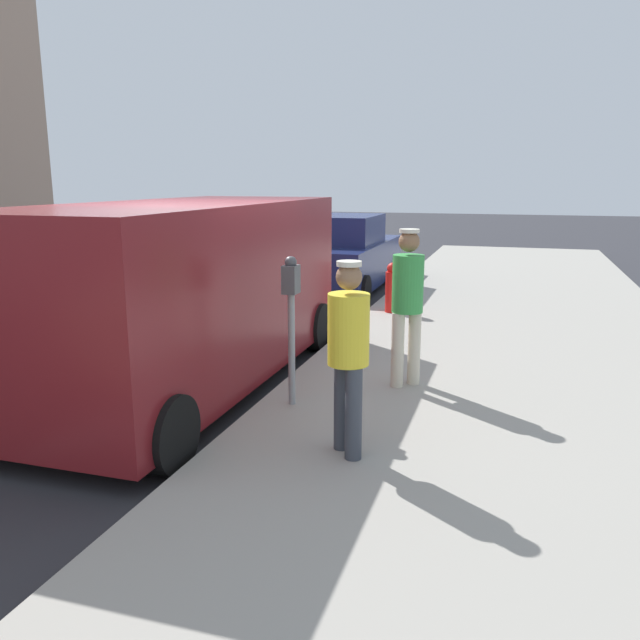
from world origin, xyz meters
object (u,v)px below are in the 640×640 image
Objects in this scene: pedestrian_in_yellow at (348,347)px; parking_meter_near at (291,305)px; pedestrian_in_green at (407,297)px; parked_sedan_ahead at (341,256)px; parked_van at (185,291)px; fire_hydrant at (392,288)px.

parking_meter_near is at bearing 130.34° from pedestrian_in_yellow.
parking_meter_near is 1.32m from pedestrian_in_yellow.
parked_sedan_ahead is at bearing 111.07° from pedestrian_in_green.
pedestrian_in_green reaches higher than pedestrian_in_yellow.
parked_sedan_ahead is (-0.06, 7.03, -0.41)m from parked_van.
pedestrian_in_yellow reaches higher than parking_meter_near.
parked_van reaches higher than parked_sedan_ahead.
pedestrian_in_yellow is (0.85, -1.00, -0.11)m from parking_meter_near.
fire_hydrant is (0.10, 4.86, -0.61)m from parking_meter_near.
parked_van reaches higher than pedestrian_in_green.
pedestrian_in_yellow is 8.94m from parked_sedan_ahead.
parked_sedan_ahead is (-2.41, 8.61, -0.33)m from pedestrian_in_yellow.
parking_meter_near is 0.94× the size of pedestrian_in_yellow.
pedestrian_in_yellow is 0.37× the size of parked_sedan_ahead.
pedestrian_in_yellow is at bearing -33.83° from parked_van.
pedestrian_in_yellow is (-0.15, -1.95, -0.07)m from pedestrian_in_green.
parking_meter_near is at bearing -91.18° from fire_hydrant.
parking_meter_near is 0.29× the size of parked_van.
fire_hydrant is at bearing 97.29° from pedestrian_in_yellow.
parked_sedan_ahead is at bearing 105.65° from pedestrian_in_yellow.
fire_hydrant is at bearing 88.82° from parking_meter_near.
parked_van is at bearing -89.50° from parked_sedan_ahead.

